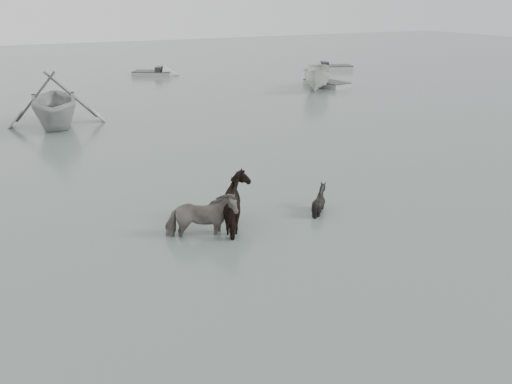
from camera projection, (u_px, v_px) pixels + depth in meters
ground at (352, 239)px, 13.79m from camera, size 140.00×140.00×0.00m
pony_pinto at (201, 209)px, 13.69m from camera, size 2.15×1.38×1.68m
pony_dark at (240, 198)px, 14.36m from camera, size 1.53×1.76×1.71m
pony_black at (320, 193)px, 15.46m from camera, size 1.13×1.02×1.17m
rowboat_trail at (54, 97)px, 25.38m from camera, size 5.49×6.18×3.01m
boat_small at (318, 77)px, 35.79m from camera, size 4.45×4.86×1.86m
skiff_port at (327, 81)px, 37.58m from camera, size 2.42×5.18×0.75m
skiff_mid at (153, 71)px, 42.60m from camera, size 4.76×3.80×0.75m
skiff_star at (331, 66)px, 46.02m from camera, size 5.51×2.92×0.75m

